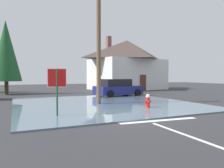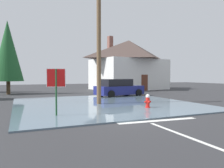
{
  "view_description": "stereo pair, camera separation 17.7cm",
  "coord_description": "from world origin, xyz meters",
  "px_view_note": "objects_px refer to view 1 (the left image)",
  "views": [
    {
      "loc": [
        -5.3,
        -9.14,
        1.85
      ],
      "look_at": [
        0.11,
        2.79,
        1.36
      ],
      "focal_mm": 34.68,
      "sensor_mm": 36.0,
      "label": 1
    },
    {
      "loc": [
        -5.14,
        -9.21,
        1.85
      ],
      "look_at": [
        0.11,
        2.79,
        1.36
      ],
      "focal_mm": 34.68,
      "sensor_mm": 36.0,
      "label": 2
    }
  ],
  "objects_px": {
    "pine_tree_mid_left": "(6,51)",
    "stop_sign_near": "(57,82)",
    "utility_pole": "(99,39)",
    "house": "(127,64)",
    "fire_hydrant": "(148,101)",
    "parked_car": "(117,88)"
  },
  "relations": [
    {
      "from": "fire_hydrant",
      "to": "house",
      "type": "distance_m",
      "value": 17.91
    },
    {
      "from": "utility_pole",
      "to": "parked_car",
      "type": "bearing_deg",
      "value": 52.46
    },
    {
      "from": "stop_sign_near",
      "to": "house",
      "type": "height_order",
      "value": "house"
    },
    {
      "from": "stop_sign_near",
      "to": "parked_car",
      "type": "relative_size",
      "value": 0.47
    },
    {
      "from": "fire_hydrant",
      "to": "parked_car",
      "type": "height_order",
      "value": "parked_car"
    },
    {
      "from": "stop_sign_near",
      "to": "utility_pole",
      "type": "bearing_deg",
      "value": 44.35
    },
    {
      "from": "stop_sign_near",
      "to": "house",
      "type": "bearing_deg",
      "value": 52.9
    },
    {
      "from": "house",
      "to": "pine_tree_mid_left",
      "type": "distance_m",
      "value": 15.12
    },
    {
      "from": "house",
      "to": "utility_pole",
      "type": "bearing_deg",
      "value": -124.77
    },
    {
      "from": "house",
      "to": "fire_hydrant",
      "type": "bearing_deg",
      "value": -114.56
    },
    {
      "from": "stop_sign_near",
      "to": "utility_pole",
      "type": "height_order",
      "value": "utility_pole"
    },
    {
      "from": "house",
      "to": "pine_tree_mid_left",
      "type": "bearing_deg",
      "value": -170.96
    },
    {
      "from": "utility_pole",
      "to": "house",
      "type": "xyz_separation_m",
      "value": [
        9.28,
        13.37,
        -0.71
      ]
    },
    {
      "from": "fire_hydrant",
      "to": "parked_car",
      "type": "bearing_deg",
      "value": 77.33
    },
    {
      "from": "stop_sign_near",
      "to": "house",
      "type": "distance_m",
      "value": 20.75
    },
    {
      "from": "pine_tree_mid_left",
      "to": "stop_sign_near",
      "type": "bearing_deg",
      "value": -80.15
    },
    {
      "from": "parked_car",
      "to": "pine_tree_mid_left",
      "type": "height_order",
      "value": "pine_tree_mid_left"
    },
    {
      "from": "fire_hydrant",
      "to": "utility_pole",
      "type": "xyz_separation_m",
      "value": [
        -1.95,
        2.68,
        3.79
      ]
    },
    {
      "from": "utility_pole",
      "to": "pine_tree_mid_left",
      "type": "distance_m",
      "value": 12.36
    },
    {
      "from": "pine_tree_mid_left",
      "to": "parked_car",
      "type": "bearing_deg",
      "value": -34.34
    },
    {
      "from": "stop_sign_near",
      "to": "pine_tree_mid_left",
      "type": "xyz_separation_m",
      "value": [
        -2.45,
        14.11,
        2.77
      ]
    },
    {
      "from": "fire_hydrant",
      "to": "house",
      "type": "xyz_separation_m",
      "value": [
        7.33,
        16.05,
        3.08
      ]
    }
  ]
}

